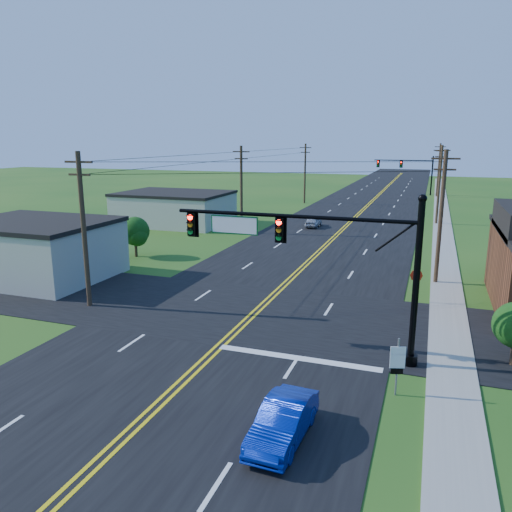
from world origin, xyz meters
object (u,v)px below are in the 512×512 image
at_px(signal_mast_far, 406,169).
at_px(route_sign, 397,363).
at_px(stop_sign, 416,279).
at_px(signal_mast_main, 313,252).
at_px(blue_car, 283,422).

xyz_separation_m(signal_mast_far, route_sign, (3.95, -74.90, -3.19)).
distance_m(signal_mast_far, stop_sign, 63.23).
distance_m(signal_mast_main, stop_sign, 10.47).
distance_m(signal_mast_far, blue_car, 79.28).
bearing_deg(signal_mast_far, stop_sign, -86.20).
xyz_separation_m(signal_mast_far, blue_car, (0.70, -79.18, -3.90)).
bearing_deg(signal_mast_main, blue_car, -83.63).
bearing_deg(route_sign, blue_car, -144.55).
bearing_deg(route_sign, signal_mast_far, 75.68).
height_order(signal_mast_main, blue_car, signal_mast_main).
xyz_separation_m(signal_mast_main, signal_mast_far, (0.10, 72.00, -0.20)).
bearing_deg(signal_mast_main, route_sign, -35.59).
bearing_deg(blue_car, signal_mast_far, 93.14).
height_order(signal_mast_main, signal_mast_far, same).
relative_size(route_sign, stop_sign, 1.11).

